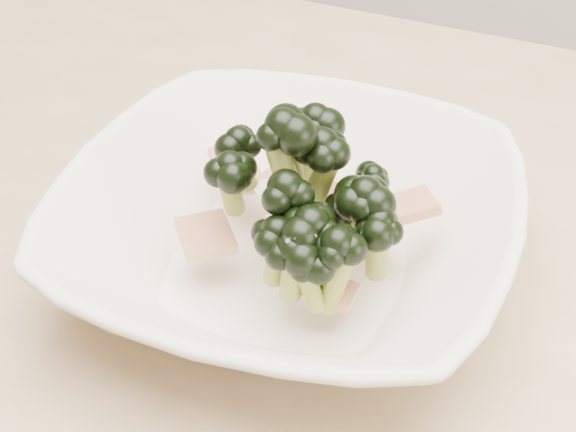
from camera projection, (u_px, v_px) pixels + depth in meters
The scene contains 2 objects.
dining_table at pixel (387, 355), 0.64m from camera, with size 1.20×0.80×0.75m.
broccoli_dish at pixel (290, 226), 0.55m from camera, with size 0.34×0.34×0.14m.
Camera 1 is at (0.11, -0.43, 1.14)m, focal length 50.00 mm.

